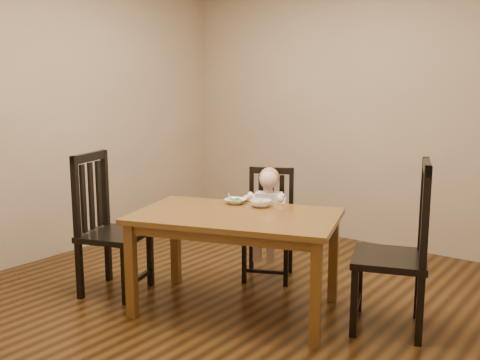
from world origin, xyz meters
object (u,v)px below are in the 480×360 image
Objects in this scene: chair_left at (108,226)px; bowl_veg at (261,203)px; chair_child at (269,226)px; dining_table at (236,225)px; toddler at (268,212)px; bowl_peas at (236,201)px; chair_right at (399,250)px.

bowl_veg is at bearing 101.07° from chair_left.
chair_left is (-0.79, -1.02, 0.08)m from chair_child.
dining_table is 0.69m from toddler.
bowl_peas is (-0.00, -0.45, 0.28)m from chair_child.
bowl_veg is (0.21, -0.43, 0.29)m from chair_child.
chair_left reaches higher than bowl_peas.
bowl_peas is (-0.02, -0.41, 0.16)m from toddler.
toddler is 0.46m from bowl_veg.
bowl_peas is (-0.19, 0.25, 0.10)m from dining_table.
dining_table is 0.30m from bowl_veg.
chair_left reaches higher than chair_child.
chair_right is 6.96× the size of bowl_veg.
toddler is at bearing 104.52° from dining_table.
bowl_veg is (0.02, 0.28, 0.11)m from dining_table.
chair_right reaches higher than chair_child.
chair_right is at bearing 139.76° from chair_child.
chair_left is 2.21× the size of toddler.
chair_child is 0.13m from toddler.
chair_left is (-0.99, -0.32, -0.10)m from dining_table.
chair_left is at bearing -162.21° from dining_table.
chair_left is at bearing -144.40° from bowl_peas.
toddler reaches higher than bowl_veg.
chair_child is at bearing 55.18° from chair_right.
chair_right reaches higher than dining_table.
chair_right is 1.24m from bowl_peas.
dining_table is at bearing -93.74° from bowl_veg.
dining_table is at bearing 79.89° from chair_child.
bowl_veg is at bearing 86.26° from dining_table.
chair_right is at bearing 141.38° from toddler.
chair_child reaches higher than bowl_veg.
chair_right reaches higher than toddler.
bowl_veg is at bearing 90.83° from chair_child.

